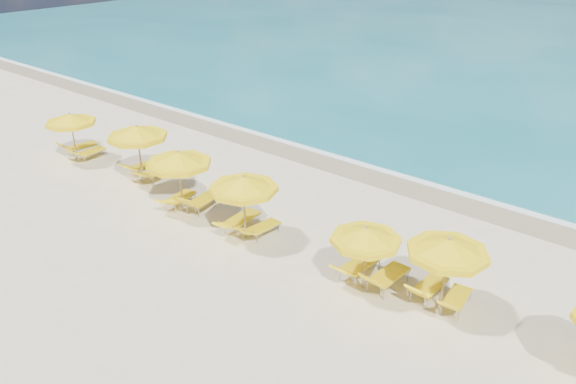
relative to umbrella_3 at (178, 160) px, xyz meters
The scene contains 22 objects.
ground_plane 4.23m from the umbrella_3, ahead, with size 120.00×120.00×0.00m, color beige.
wet_sand_band 8.85m from the umbrella_3, 64.84° to the left, with size 120.00×2.60×0.01m, color tan.
foam_line 9.56m from the umbrella_3, 66.93° to the left, with size 120.00×1.20×0.03m, color white.
whitecap_near 17.66m from the umbrella_3, 97.68° to the left, with size 14.00×0.36×0.05m, color white.
umbrella_1 7.78m from the umbrella_3, behind, with size 2.79×2.79×2.25m.
umbrella_2 3.52m from the umbrella_3, 167.94° to the left, with size 3.28×3.28×2.50m.
umbrella_3 is the anchor object (origin of this frame).
umbrella_4 3.25m from the umbrella_3, ahead, with size 2.54×2.54×2.38m.
umbrella_5 8.05m from the umbrella_3, ahead, with size 2.30×2.30×2.12m.
umbrella_6 10.28m from the umbrella_3, ahead, with size 2.68×2.68×2.30m.
lounger_1_left 8.46m from the umbrella_3, behind, with size 0.76×1.84×0.81m.
lounger_1_right 7.56m from the umbrella_3, behind, with size 0.70×1.78×0.72m.
lounger_2_left 4.56m from the umbrella_3, 161.41° to the left, with size 0.74×1.95×0.75m.
lounger_2_right 3.76m from the umbrella_3, 157.45° to the left, with size 0.93×2.12×0.76m.
lounger_3_left 1.92m from the umbrella_3, 157.16° to the left, with size 0.85×1.86×0.70m.
lounger_3_right 2.00m from the umbrella_3, 45.80° to the left, with size 0.91×1.94×0.92m.
lounger_4_left 3.31m from the umbrella_3, ahead, with size 0.83×2.05×0.74m.
lounger_4_right 4.12m from the umbrella_3, ahead, with size 0.68×1.71×0.61m.
lounger_5_left 7.83m from the umbrella_3, ahead, with size 0.72×1.99×0.85m.
lounger_5_right 8.80m from the umbrella_3, ahead, with size 0.76×1.95×0.92m.
lounger_6_left 9.98m from the umbrella_3, ahead, with size 0.66×1.75×0.85m.
lounger_6_right 10.82m from the umbrella_3, ahead, with size 0.75×1.70×0.77m.
Camera 1 is at (11.57, -12.46, 9.89)m, focal length 35.00 mm.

